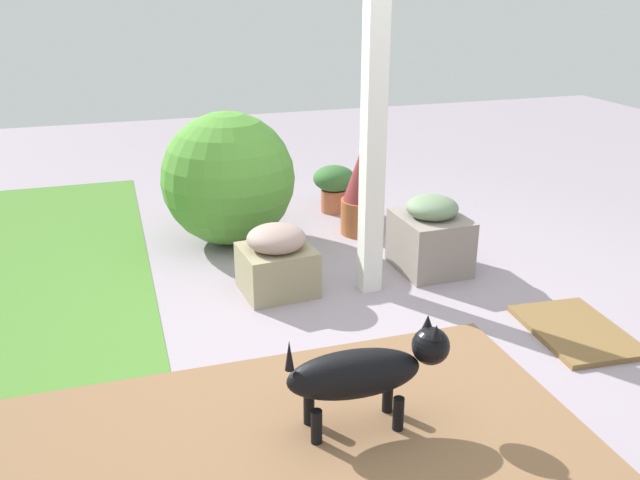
{
  "coord_description": "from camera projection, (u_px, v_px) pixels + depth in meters",
  "views": [
    {
      "loc": [
        -2.95,
        1.14,
        1.72
      ],
      "look_at": [
        0.22,
        0.15,
        0.43
      ],
      "focal_mm": 37.8,
      "sensor_mm": 36.0,
      "label": 1
    }
  ],
  "objects": [
    {
      "name": "stone_planter_nearest",
      "position": [
        430.0,
        236.0,
        4.19
      ],
      "size": [
        0.47,
        0.41,
        0.48
      ],
      "color": "gray",
      "rests_on": "ground"
    },
    {
      "name": "doormat",
      "position": [
        576.0,
        331.0,
        3.49
      ],
      "size": [
        0.67,
        0.49,
        0.03
      ],
      "primitive_type": "cube",
      "rotation": [
        0.0,
        0.0,
        -0.07
      ],
      "color": "brown",
      "rests_on": "ground"
    },
    {
      "name": "terracotta_pot_spiky",
      "position": [
        363.0,
        190.0,
        4.77
      ],
      "size": [
        0.31,
        0.31,
        0.67
      ],
      "color": "#A85830",
      "rests_on": "ground"
    },
    {
      "name": "porch_pillar",
      "position": [
        374.0,
        102.0,
        3.6
      ],
      "size": [
        0.11,
        0.11,
        2.21
      ],
      "primitive_type": "cube",
      "color": "white",
      "rests_on": "ground"
    },
    {
      "name": "dog",
      "position": [
        366.0,
        371.0,
        2.67
      ],
      "size": [
        0.21,
        0.67,
        0.46
      ],
      "color": "black",
      "rests_on": "ground"
    },
    {
      "name": "ground_plane",
      "position": [
        359.0,
        326.0,
        3.57
      ],
      "size": [
        12.0,
        12.0,
        0.0
      ],
      "primitive_type": "plane",
      "color": "#998B98"
    },
    {
      "name": "round_shrub",
      "position": [
        228.0,
        179.0,
        4.56
      ],
      "size": [
        0.91,
        0.91,
        0.91
      ],
      "primitive_type": "sphere",
      "color": "#509034",
      "rests_on": "ground"
    },
    {
      "name": "stone_planter_mid",
      "position": [
        277.0,
        261.0,
        3.89
      ],
      "size": [
        0.41,
        0.44,
        0.41
      ],
      "color": "gray",
      "rests_on": "ground"
    },
    {
      "name": "terracotta_pot_broad",
      "position": [
        334.0,
        184.0,
        5.25
      ],
      "size": [
        0.33,
        0.33,
        0.37
      ],
      "color": "#AC5B3D",
      "rests_on": "ground"
    }
  ]
}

